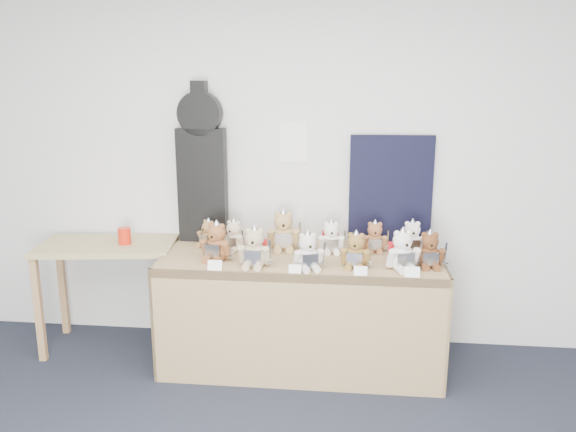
# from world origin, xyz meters

# --- Properties ---
(room_shell) EXTENTS (6.00, 6.00, 6.00)m
(room_shell) POSITION_xyz_m (0.08, 2.49, 1.57)
(room_shell) COLOR silver
(room_shell) RESTS_ON floor
(display_table) EXTENTS (1.97, 0.82, 0.82)m
(display_table) POSITION_xyz_m (0.18, 1.99, 0.64)
(display_table) COLOR olive
(display_table) RESTS_ON floor
(side_table) EXTENTS (1.06, 0.68, 0.83)m
(side_table) POSITION_xyz_m (-1.30, 2.17, 0.70)
(side_table) COLOR #9C8A54
(side_table) RESTS_ON floor
(guitar_case) EXTENTS (0.37, 0.12, 1.21)m
(guitar_case) POSITION_xyz_m (-0.60, 2.38, 1.41)
(guitar_case) COLOR black
(guitar_case) RESTS_ON display_table
(navy_board) EXTENTS (0.62, 0.04, 0.82)m
(navy_board) POSITION_xyz_m (0.81, 2.44, 1.23)
(navy_board) COLOR black
(navy_board) RESTS_ON display_table
(red_cup) EXTENTS (0.09, 0.09, 0.13)m
(red_cup) POSITION_xyz_m (-1.16, 2.16, 0.89)
(red_cup) COLOR red
(red_cup) RESTS_ON side_table
(teddy_front_far_left) EXTENTS (0.24, 0.22, 0.30)m
(teddy_front_far_left) POSITION_xyz_m (-0.39, 1.90, 0.94)
(teddy_front_far_left) COLOR brown
(teddy_front_far_left) RESTS_ON display_table
(teddy_front_left) EXTENTS (0.24, 0.20, 0.30)m
(teddy_front_left) POSITION_xyz_m (-0.11, 1.80, 0.94)
(teddy_front_left) COLOR tan
(teddy_front_left) RESTS_ON display_table
(teddy_front_centre) EXTENTS (0.23, 0.21, 0.28)m
(teddy_front_centre) POSITION_xyz_m (0.24, 1.78, 0.93)
(teddy_front_centre) COLOR beige
(teddy_front_centre) RESTS_ON display_table
(teddy_front_right) EXTENTS (0.22, 0.19, 0.27)m
(teddy_front_right) POSITION_xyz_m (0.55, 1.85, 0.93)
(teddy_front_right) COLOR brown
(teddy_front_right) RESTS_ON display_table
(teddy_front_far_right) EXTENTS (0.25, 0.23, 0.30)m
(teddy_front_far_right) POSITION_xyz_m (0.86, 1.84, 0.94)
(teddy_front_far_right) COLOR silver
(teddy_front_far_right) RESTS_ON display_table
(teddy_front_end) EXTENTS (0.22, 0.18, 0.27)m
(teddy_front_end) POSITION_xyz_m (1.04, 1.91, 0.93)
(teddy_front_end) COLOR brown
(teddy_front_end) RESTS_ON display_table
(teddy_back_left) EXTENTS (0.20, 0.19, 0.25)m
(teddy_back_left) POSITION_xyz_m (-0.33, 2.15, 0.92)
(teddy_back_left) COLOR #C1AD8D
(teddy_back_left) RESTS_ON display_table
(teddy_back_centre_left) EXTENTS (0.27, 0.23, 0.32)m
(teddy_back_centre_left) POSITION_xyz_m (0.03, 2.21, 0.95)
(teddy_back_centre_left) COLOR tan
(teddy_back_centre_left) RESTS_ON display_table
(teddy_back_centre_right) EXTENTS (0.21, 0.18, 0.26)m
(teddy_back_centre_right) POSITION_xyz_m (0.38, 2.17, 0.92)
(teddy_back_centre_right) COLOR white
(teddy_back_centre_right) RESTS_ON display_table
(teddy_back_right) EXTENTS (0.20, 0.16, 0.25)m
(teddy_back_right) POSITION_xyz_m (0.70, 2.23, 0.92)
(teddy_back_right) COLOR #915C3A
(teddy_back_right) RESTS_ON display_table
(teddy_back_end) EXTENTS (0.22, 0.18, 0.27)m
(teddy_back_end) POSITION_xyz_m (0.96, 2.21, 0.92)
(teddy_back_end) COLOR white
(teddy_back_end) RESTS_ON display_table
(teddy_back_far_left) EXTENTS (0.19, 0.19, 0.23)m
(teddy_back_far_left) POSITION_xyz_m (-0.53, 2.22, 0.91)
(teddy_back_far_left) COLOR olive
(teddy_back_far_left) RESTS_ON display_table
(entry_card_a) EXTENTS (0.10, 0.02, 0.07)m
(entry_card_a) POSITION_xyz_m (-0.35, 1.68, 0.86)
(entry_card_a) COLOR white
(entry_card_a) RESTS_ON display_table
(entry_card_b) EXTENTS (0.08, 0.02, 0.06)m
(entry_card_b) POSITION_xyz_m (0.17, 1.68, 0.85)
(entry_card_b) COLOR white
(entry_card_b) RESTS_ON display_table
(entry_card_c) EXTENTS (0.08, 0.02, 0.06)m
(entry_card_c) POSITION_xyz_m (0.59, 1.68, 0.85)
(entry_card_c) COLOR white
(entry_card_c) RESTS_ON display_table
(entry_card_d) EXTENTS (0.09, 0.02, 0.07)m
(entry_card_d) POSITION_xyz_m (0.91, 1.68, 0.85)
(entry_card_d) COLOR white
(entry_card_d) RESTS_ON display_table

